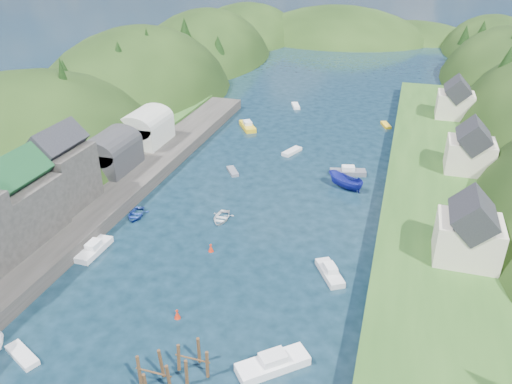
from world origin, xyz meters
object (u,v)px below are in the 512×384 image
(piling_cluster_near, at_px, (154,377))
(channel_buoy_far, at_px, (211,248))
(piling_cluster_far, at_px, (193,363))
(channel_buoy_near, at_px, (177,314))

(piling_cluster_near, distance_m, channel_buoy_far, 21.84)
(piling_cluster_far, height_order, channel_buoy_near, piling_cluster_far)
(piling_cluster_far, bearing_deg, channel_buoy_near, 125.79)
(channel_buoy_far, bearing_deg, channel_buoy_near, -84.51)
(piling_cluster_near, relative_size, channel_buoy_near, 3.59)
(piling_cluster_far, xyz_separation_m, channel_buoy_near, (-4.55, 6.32, -0.72))
(piling_cluster_near, relative_size, piling_cluster_far, 1.12)
(channel_buoy_far, bearing_deg, piling_cluster_far, -73.05)
(piling_cluster_near, xyz_separation_m, channel_buoy_far, (-3.27, 21.57, -0.93))
(piling_cluster_far, bearing_deg, channel_buoy_far, 106.95)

